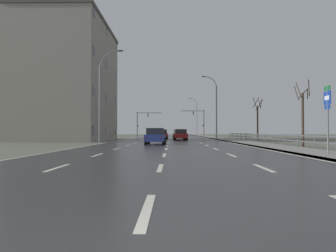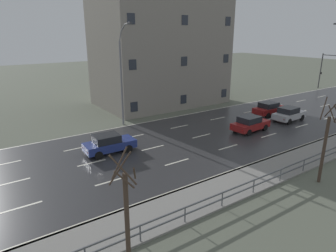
{
  "view_description": "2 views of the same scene",
  "coord_description": "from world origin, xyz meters",
  "px_view_note": "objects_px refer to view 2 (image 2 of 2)",
  "views": [
    {
      "loc": [
        0.39,
        -2.68,
        1.26
      ],
      "look_at": [
        -0.31,
        51.49,
        2.25
      ],
      "focal_mm": 31.72,
      "sensor_mm": 36.0,
      "label": 1
    },
    {
      "loc": [
        20.18,
        16.79,
        9.43
      ],
      "look_at": [
        0.0,
        30.56,
        1.69
      ],
      "focal_mm": 31.84,
      "sensor_mm": 36.0,
      "label": 2
    }
  ],
  "objects_px": {
    "traffic_signal_left": "(328,66)",
    "car_near_left": "(289,114)",
    "car_far_right": "(269,109)",
    "brick_building": "(160,41)",
    "street_lamp_left_bank": "(122,77)",
    "car_near_right": "(109,143)",
    "car_distant": "(250,124)"
  },
  "relations": [
    {
      "from": "car_distant",
      "to": "street_lamp_left_bank",
      "type": "bearing_deg",
      "value": -137.22
    },
    {
      "from": "car_distant",
      "to": "car_far_right",
      "type": "distance_m",
      "value": 7.15
    },
    {
      "from": "street_lamp_left_bank",
      "to": "brick_building",
      "type": "xyz_separation_m",
      "value": [
        -6.66,
        8.93,
        3.22
      ]
    },
    {
      "from": "street_lamp_left_bank",
      "to": "car_distant",
      "type": "bearing_deg",
      "value": 45.91
    },
    {
      "from": "car_distant",
      "to": "brick_building",
      "type": "height_order",
      "value": "brick_building"
    },
    {
      "from": "traffic_signal_left",
      "to": "car_far_right",
      "type": "bearing_deg",
      "value": -75.9
    },
    {
      "from": "car_near_left",
      "to": "car_far_right",
      "type": "relative_size",
      "value": 1.01
    },
    {
      "from": "traffic_signal_left",
      "to": "car_distant",
      "type": "height_order",
      "value": "traffic_signal_left"
    },
    {
      "from": "car_near_left",
      "to": "car_far_right",
      "type": "xyz_separation_m",
      "value": [
        -2.77,
        0.19,
        0.0
      ]
    },
    {
      "from": "traffic_signal_left",
      "to": "car_near_left",
      "type": "bearing_deg",
      "value": -69.53
    },
    {
      "from": "car_distant",
      "to": "car_near_left",
      "type": "distance_m",
      "value": 6.39
    },
    {
      "from": "traffic_signal_left",
      "to": "car_near_left",
      "type": "xyz_separation_m",
      "value": [
        8.33,
        -22.31,
        -3.18
      ]
    },
    {
      "from": "car_near_right",
      "to": "car_far_right",
      "type": "height_order",
      "value": "same"
    },
    {
      "from": "street_lamp_left_bank",
      "to": "car_near_right",
      "type": "height_order",
      "value": "street_lamp_left_bank"
    },
    {
      "from": "traffic_signal_left",
      "to": "car_far_right",
      "type": "height_order",
      "value": "traffic_signal_left"
    },
    {
      "from": "car_far_right",
      "to": "brick_building",
      "type": "distance_m",
      "value": 16.41
    },
    {
      "from": "street_lamp_left_bank",
      "to": "traffic_signal_left",
      "type": "relative_size",
      "value": 1.73
    },
    {
      "from": "street_lamp_left_bank",
      "to": "car_near_left",
      "type": "distance_m",
      "value": 18.56
    },
    {
      "from": "brick_building",
      "to": "car_near_right",
      "type": "bearing_deg",
      "value": -45.94
    },
    {
      "from": "street_lamp_left_bank",
      "to": "brick_building",
      "type": "relative_size",
      "value": 0.62
    },
    {
      "from": "car_near_left",
      "to": "car_near_right",
      "type": "distance_m",
      "value": 20.3
    },
    {
      "from": "car_distant",
      "to": "car_far_right",
      "type": "height_order",
      "value": "same"
    },
    {
      "from": "street_lamp_left_bank",
      "to": "car_near_right",
      "type": "bearing_deg",
      "value": -35.23
    },
    {
      "from": "traffic_signal_left",
      "to": "car_distant",
      "type": "bearing_deg",
      "value": -73.74
    },
    {
      "from": "car_near_left",
      "to": "street_lamp_left_bank",
      "type": "bearing_deg",
      "value": -122.53
    },
    {
      "from": "car_distant",
      "to": "car_near_right",
      "type": "relative_size",
      "value": 1.01
    },
    {
      "from": "car_distant",
      "to": "car_far_right",
      "type": "relative_size",
      "value": 1.01
    },
    {
      "from": "traffic_signal_left",
      "to": "car_distant",
      "type": "distance_m",
      "value": 30.06
    },
    {
      "from": "traffic_signal_left",
      "to": "car_far_right",
      "type": "relative_size",
      "value": 1.44
    },
    {
      "from": "street_lamp_left_bank",
      "to": "traffic_signal_left",
      "type": "distance_m",
      "value": 38.02
    },
    {
      "from": "traffic_signal_left",
      "to": "brick_building",
      "type": "distance_m",
      "value": 30.27
    },
    {
      "from": "street_lamp_left_bank",
      "to": "car_far_right",
      "type": "height_order",
      "value": "street_lamp_left_bank"
    }
  ]
}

